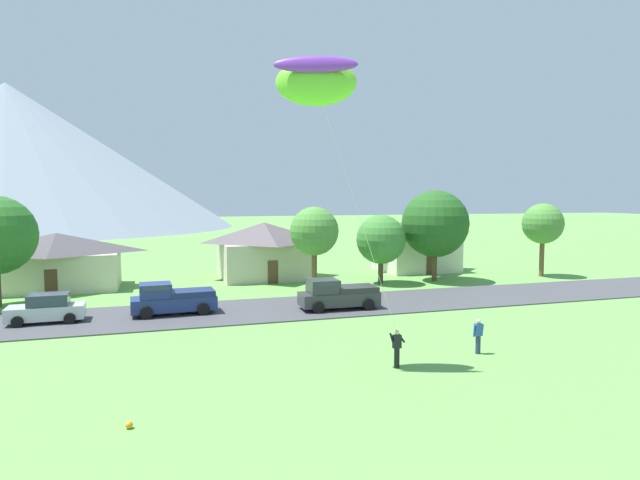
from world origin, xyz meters
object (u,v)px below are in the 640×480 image
(house_right_center, at_px, (264,249))
(parked_car_silver_mid_west, at_px, (47,309))
(pickup_truck_charcoal_west_side, at_px, (337,294))
(soccer_ball, at_px, (129,425))
(house_leftmost, at_px, (57,260))
(tree_right_of_center, at_px, (314,231))
(tree_near_right, at_px, (381,239))
(pickup_truck_navy_east_side, at_px, (171,299))
(tree_center, at_px, (543,224))
(watcher_person, at_px, (478,336))
(house_left_center, at_px, (416,242))
(tree_left_of_center, at_px, (435,224))
(kite_flyer_with_kite, at_px, (317,84))

(house_right_center, relative_size, parked_car_silver_mid_west, 1.99)
(house_right_center, height_order, pickup_truck_charcoal_west_side, house_right_center)
(house_right_center, xyz_separation_m, parked_car_silver_mid_west, (-15.83, -14.09, -1.79))
(parked_car_silver_mid_west, bearing_deg, soccer_ball, -72.64)
(house_leftmost, height_order, pickup_truck_charcoal_west_side, house_leftmost)
(tree_right_of_center, bearing_deg, house_leftmost, 163.62)
(pickup_truck_charcoal_west_side, bearing_deg, soccer_ball, -128.91)
(tree_near_right, distance_m, pickup_truck_charcoal_west_side, 11.81)
(tree_right_of_center, bearing_deg, pickup_truck_navy_east_side, -149.41)
(tree_center, bearing_deg, watcher_person, -135.24)
(house_left_center, bearing_deg, watcher_person, -111.55)
(tree_center, height_order, soccer_ball, tree_center)
(parked_car_silver_mid_west, bearing_deg, pickup_truck_charcoal_west_side, -4.73)
(tree_left_of_center, relative_size, pickup_truck_charcoal_west_side, 1.54)
(house_right_center, xyz_separation_m, soccer_ball, (-10.60, -30.83, -2.53))
(tree_left_of_center, distance_m, tree_near_right, 5.33)
(parked_car_silver_mid_west, distance_m, pickup_truck_charcoal_west_side, 17.63)
(parked_car_silver_mid_west, xyz_separation_m, watcher_person, (20.73, -12.87, 0.01))
(house_left_center, relative_size, house_right_center, 0.91)
(pickup_truck_navy_east_side, bearing_deg, tree_center, 11.64)
(watcher_person, bearing_deg, parked_car_silver_mid_west, 148.18)
(kite_flyer_with_kite, bearing_deg, pickup_truck_navy_east_side, 114.98)
(tree_center, height_order, watcher_person, tree_center)
(parked_car_silver_mid_west, distance_m, watcher_person, 24.40)
(soccer_ball, bearing_deg, kite_flyer_with_kite, 29.85)
(house_right_center, height_order, tree_center, tree_center)
(tree_left_of_center, bearing_deg, soccer_ball, -135.35)
(tree_left_of_center, distance_m, kite_flyer_with_kite, 27.09)
(tree_near_right, height_order, soccer_ball, tree_near_right)
(tree_right_of_center, xyz_separation_m, pickup_truck_charcoal_west_side, (-0.95, -8.35, -3.61))
(tree_near_right, relative_size, parked_car_silver_mid_west, 1.40)
(tree_center, bearing_deg, kite_flyer_with_kite, -145.21)
(house_leftmost, xyz_separation_m, pickup_truck_navy_east_side, (8.47, -12.60, -1.31))
(tree_center, height_order, pickup_truck_navy_east_side, tree_center)
(tree_right_of_center, distance_m, pickup_truck_charcoal_west_side, 9.14)
(house_right_center, distance_m, kite_flyer_with_kite, 28.25)
(house_left_center, bearing_deg, tree_left_of_center, -103.47)
(pickup_truck_charcoal_west_side, xyz_separation_m, pickup_truck_navy_east_side, (-10.48, 1.59, 0.00))
(house_right_center, relative_size, watcher_person, 5.06)
(house_leftmost, distance_m, pickup_truck_navy_east_side, 15.24)
(soccer_ball, bearing_deg, house_right_center, 71.03)
(house_right_center, bearing_deg, tree_right_of_center, -69.52)
(pickup_truck_charcoal_west_side, xyz_separation_m, watcher_person, (3.16, -11.41, -0.18))
(pickup_truck_charcoal_west_side, relative_size, soccer_ball, 21.84)
(tree_center, distance_m, tree_right_of_center, 22.35)
(tree_left_of_center, bearing_deg, kite_flyer_with_kite, -130.39)
(tree_center, xyz_separation_m, watcher_person, (-20.13, -19.96, -4.05))
(tree_center, relative_size, watcher_person, 4.10)
(house_left_center, distance_m, tree_center, 12.01)
(pickup_truck_navy_east_side, distance_m, kite_flyer_with_kite, 17.71)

